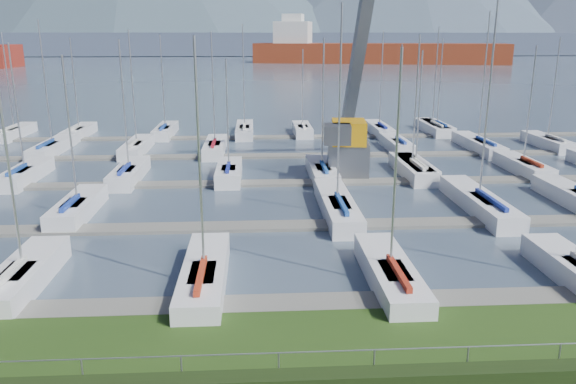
{
  "coord_description": "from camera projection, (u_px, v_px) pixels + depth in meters",
  "views": [
    {
      "loc": [
        -1.61,
        -15.33,
        10.67
      ],
      "look_at": [
        0.0,
        12.0,
        3.0
      ],
      "focal_mm": 35.0,
      "sensor_mm": 36.0,
      "label": 1
    }
  ],
  "objects": [
    {
      "name": "water",
      "position": [
        257.0,
        59.0,
        267.75
      ],
      "size": [
        800.0,
        540.0,
        0.2
      ],
      "primitive_type": "cube",
      "color": "#475668"
    },
    {
      "name": "hedge",
      "position": [
        312.0,
        383.0,
        17.23
      ],
      "size": [
        80.0,
        0.7,
        0.7
      ],
      "primitive_type": "cube",
      "color": "black",
      "rests_on": "grass"
    },
    {
      "name": "fence",
      "position": [
        311.0,
        352.0,
        17.38
      ],
      "size": [
        80.0,
        0.04,
        0.04
      ],
      "primitive_type": "cylinder",
      "rotation": [
        0.0,
        1.57,
        0.0
      ],
      "color": "#909398",
      "rests_on": "grass"
    },
    {
      "name": "foothill",
      "position": [
        257.0,
        43.0,
        333.32
      ],
      "size": [
        900.0,
        80.0,
        12.0
      ],
      "primitive_type": "cube",
      "color": "#48526A",
      "rests_on": "water"
    },
    {
      "name": "docks",
      "position": [
        277.0,
        183.0,
        42.76
      ],
      "size": [
        90.0,
        41.6,
        0.25
      ],
      "color": "slate",
      "rests_on": "water"
    },
    {
      "name": "crane",
      "position": [
        353.0,
        104.0,
        44.9
      ],
      "size": [
        4.98,
        13.33,
        22.35
      ],
      "rotation": [
        0.0,
        0.0,
        -0.11
      ],
      "color": "slate",
      "rests_on": "water"
    },
    {
      "name": "cargo_ship_mid",
      "position": [
        367.0,
        53.0,
        226.88
      ],
      "size": [
        101.51,
        40.44,
        21.5
      ],
      "rotation": [
        0.0,
        0.0,
        -0.23
      ],
      "color": "maroon",
      "rests_on": "water"
    },
    {
      "name": "sailboat_fleet",
      "position": [
        281.0,
        105.0,
        43.95
      ],
      "size": [
        75.93,
        49.76,
        13.65
      ],
      "color": "silver",
      "rests_on": "water"
    }
  ]
}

